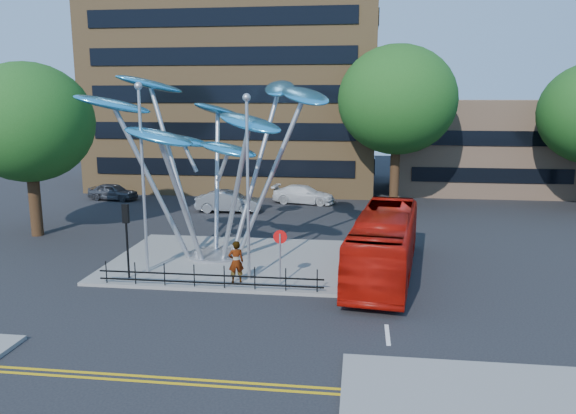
# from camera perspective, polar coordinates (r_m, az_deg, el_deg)

# --- Properties ---
(ground) EXTENTS (120.00, 120.00, 0.00)m
(ground) POSITION_cam_1_polar(r_m,az_deg,el_deg) (23.18, -6.67, -9.93)
(ground) COLOR black
(ground) RESTS_ON ground
(traffic_island) EXTENTS (12.00, 9.00, 0.15)m
(traffic_island) POSITION_cam_1_polar(r_m,az_deg,el_deg) (28.90, -5.73, -5.45)
(traffic_island) COLOR slate
(traffic_island) RESTS_ON ground
(double_yellow_near) EXTENTS (40.00, 0.12, 0.01)m
(double_yellow_near) POSITION_cam_1_polar(r_m,az_deg,el_deg) (17.94, -11.48, -16.68)
(double_yellow_near) COLOR gold
(double_yellow_near) RESTS_ON ground
(double_yellow_far) EXTENTS (40.00, 0.12, 0.01)m
(double_yellow_far) POSITION_cam_1_polar(r_m,az_deg,el_deg) (17.69, -11.80, -17.12)
(double_yellow_far) COLOR gold
(double_yellow_far) RESTS_ON ground
(brick_tower) EXTENTS (25.00, 15.00, 30.00)m
(brick_tower) POSITION_cam_1_polar(r_m,az_deg,el_deg) (54.57, -4.98, 18.18)
(brick_tower) COLOR olive
(brick_tower) RESTS_ON ground
(low_building_near) EXTENTS (15.00, 8.00, 8.00)m
(low_building_near) POSITION_cam_1_polar(r_m,az_deg,el_deg) (52.23, 19.17, 5.83)
(low_building_near) COLOR tan
(low_building_near) RESTS_ON ground
(tree_right) EXTENTS (8.80, 8.80, 12.11)m
(tree_right) POSITION_cam_1_polar(r_m,az_deg,el_deg) (43.04, 11.04, 10.61)
(tree_right) COLOR black
(tree_right) RESTS_ON ground
(tree_left) EXTENTS (7.60, 7.60, 10.32)m
(tree_left) POSITION_cam_1_polar(r_m,az_deg,el_deg) (36.55, -24.91, 7.77)
(tree_left) COLOR black
(tree_left) RESTS_ON ground
(leaf_sculpture) EXTENTS (12.72, 9.54, 9.51)m
(leaf_sculpture) POSITION_cam_1_polar(r_m,az_deg,el_deg) (28.66, -7.79, 8.19)
(leaf_sculpture) COLOR #9EA0A5
(leaf_sculpture) RESTS_ON traffic_island
(street_lamp_left) EXTENTS (0.36, 0.36, 8.80)m
(street_lamp_left) POSITION_cam_1_polar(r_m,az_deg,el_deg) (26.54, -14.59, 4.41)
(street_lamp_left) COLOR #9EA0A5
(street_lamp_left) RESTS_ON traffic_island
(street_lamp_right) EXTENTS (0.36, 0.36, 8.30)m
(street_lamp_right) POSITION_cam_1_polar(r_m,az_deg,el_deg) (24.66, -4.13, 3.64)
(street_lamp_right) COLOR #9EA0A5
(street_lamp_right) RESTS_ON traffic_island
(traffic_light_island) EXTENTS (0.28, 0.18, 3.42)m
(traffic_light_island) POSITION_cam_1_polar(r_m,az_deg,el_deg) (26.28, -16.11, -1.81)
(traffic_light_island) COLOR black
(traffic_light_island) RESTS_ON traffic_island
(no_entry_sign_island) EXTENTS (0.60, 0.10, 2.45)m
(no_entry_sign_island) POSITION_cam_1_polar(r_m,az_deg,el_deg) (24.59, -0.81, -4.16)
(no_entry_sign_island) COLOR #9EA0A5
(no_entry_sign_island) RESTS_ON traffic_island
(pedestrian_railing_front) EXTENTS (10.00, 0.06, 1.00)m
(pedestrian_railing_front) POSITION_cam_1_polar(r_m,az_deg,el_deg) (24.79, -8.01, -7.20)
(pedestrian_railing_front) COLOR black
(pedestrian_railing_front) RESTS_ON traffic_island
(red_bus) EXTENTS (3.94, 11.15, 3.04)m
(red_bus) POSITION_cam_1_polar(r_m,az_deg,el_deg) (26.77, 9.75, -3.70)
(red_bus) COLOR #AE1008
(red_bus) RESTS_ON ground
(pedestrian) EXTENTS (0.81, 0.68, 1.91)m
(pedestrian) POSITION_cam_1_polar(r_m,az_deg,el_deg) (25.12, -5.30, -5.56)
(pedestrian) COLOR gray
(pedestrian) RESTS_ON traffic_island
(parked_car_left) EXTENTS (4.23, 2.19, 1.37)m
(parked_car_left) POSITION_cam_1_polar(r_m,az_deg,el_deg) (47.84, -17.35, 1.50)
(parked_car_left) COLOR #3D3E44
(parked_car_left) RESTS_ON ground
(parked_car_mid) EXTENTS (4.75, 1.73, 1.56)m
(parked_car_mid) POSITION_cam_1_polar(r_m,az_deg,el_deg) (41.15, -6.05, 0.57)
(parked_car_mid) COLOR #93979A
(parked_car_mid) RESTS_ON ground
(parked_car_right) EXTENTS (5.15, 2.70, 1.42)m
(parked_car_right) POSITION_cam_1_polar(r_m,az_deg,el_deg) (44.20, 1.61, 1.28)
(parked_car_right) COLOR silver
(parked_car_right) RESTS_ON ground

